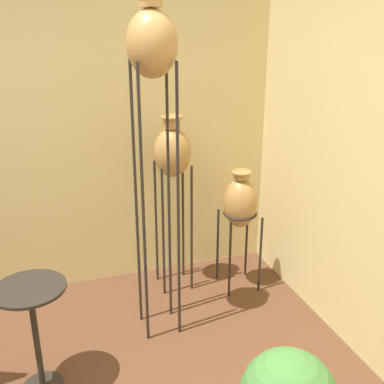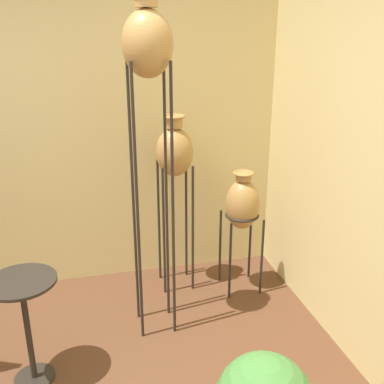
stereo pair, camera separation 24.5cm
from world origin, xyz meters
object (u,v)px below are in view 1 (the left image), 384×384
Objects in this scene: vase_stand_medium at (172,155)px; side_table at (33,318)px; vase_stand_tall at (152,54)px; vase_stand_short at (240,204)px.

vase_stand_medium reaches higher than side_table.
vase_stand_tall is at bearing 24.09° from side_table.
vase_stand_tall reaches higher than side_table.
vase_stand_short is at bearing 23.97° from vase_stand_tall.
vase_stand_tall reaches higher than vase_stand_short.
vase_stand_medium is at bearing 160.15° from vase_stand_short.
vase_stand_short is (0.76, 0.34, -1.16)m from vase_stand_tall.
vase_stand_medium is 1.42× the size of vase_stand_short.
vase_stand_tall is 1.67m from side_table.
vase_stand_medium is at bearing 63.62° from vase_stand_tall.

